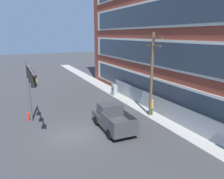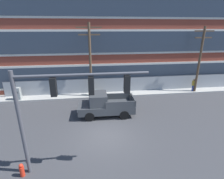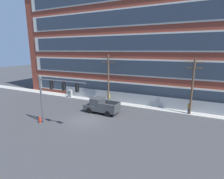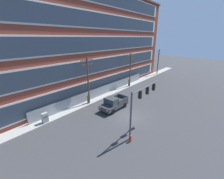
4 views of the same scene
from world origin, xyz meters
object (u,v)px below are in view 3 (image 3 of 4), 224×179
object	(u,v)px
pickup_truck_dark_grey	(101,106)
electrical_cabinet	(70,94)
pedestrian_by_fence	(189,108)
fire_hydrant	(40,120)
traffic_signal_mast	(54,91)
pedestrian_near_cabinet	(109,97)
utility_pole_midblock	(192,85)
utility_pole_near_corner	(108,77)

from	to	relation	value
pickup_truck_dark_grey	electrical_cabinet	distance (m)	10.04
pedestrian_by_fence	fire_hydrant	bearing A→B (deg)	-146.23
traffic_signal_mast	fire_hydrant	distance (m)	4.54
traffic_signal_mast	pedestrian_near_cabinet	size ratio (longest dim) A/B	3.83
pickup_truck_dark_grey	utility_pole_midblock	size ratio (longest dim) A/B	0.66
traffic_signal_mast	utility_pole_midblock	xyz separation A→B (m)	(13.98, 10.45, 0.03)
pickup_truck_dark_grey	utility_pole_near_corner	size ratio (longest dim) A/B	0.63
pickup_truck_dark_grey	electrical_cabinet	size ratio (longest dim) A/B	3.34
utility_pole_near_corner	electrical_cabinet	size ratio (longest dim) A/B	5.32
electrical_cabinet	fire_hydrant	size ratio (longest dim) A/B	1.93
electrical_cabinet	traffic_signal_mast	bearing A→B (deg)	-58.49
fire_hydrant	electrical_cabinet	bearing A→B (deg)	110.43
pickup_truck_dark_grey	pedestrian_near_cabinet	size ratio (longest dim) A/B	2.98
utility_pole_midblock	fire_hydrant	xyz separation A→B (m)	(-16.40, -10.72, -3.85)
traffic_signal_mast	pedestrian_by_fence	bearing A→B (deg)	37.47
traffic_signal_mast	fire_hydrant	world-z (taller)	traffic_signal_mast
utility_pole_midblock	pedestrian_near_cabinet	distance (m)	12.96
pickup_truck_dark_grey	traffic_signal_mast	bearing A→B (deg)	-112.95
traffic_signal_mast	utility_pole_midblock	bearing A→B (deg)	36.79
traffic_signal_mast	electrical_cabinet	bearing A→B (deg)	121.51
pedestrian_near_cabinet	pedestrian_by_fence	distance (m)	12.42
pickup_truck_dark_grey	pedestrian_by_fence	xyz separation A→B (m)	(11.28, 4.54, 0.00)
pickup_truck_dark_grey	fire_hydrant	distance (m)	8.10
traffic_signal_mast	utility_pole_near_corner	size ratio (longest dim) A/B	0.81
utility_pole_midblock	pedestrian_by_fence	bearing A→B (deg)	124.86
utility_pole_midblock	traffic_signal_mast	bearing A→B (deg)	-143.21
utility_pole_midblock	fire_hydrant	distance (m)	19.97
utility_pole_midblock	fire_hydrant	world-z (taller)	utility_pole_midblock
traffic_signal_mast	utility_pole_near_corner	world-z (taller)	utility_pole_near_corner
utility_pole_midblock	fire_hydrant	bearing A→B (deg)	-146.83
utility_pole_near_corner	fire_hydrant	size ratio (longest dim) A/B	10.28
utility_pole_midblock	pedestrian_near_cabinet	world-z (taller)	utility_pole_midblock
pickup_truck_dark_grey	pedestrian_near_cabinet	distance (m)	4.86
traffic_signal_mast	pickup_truck_dark_grey	size ratio (longest dim) A/B	1.29
utility_pole_midblock	electrical_cabinet	bearing A→B (deg)	179.86
pedestrian_by_fence	utility_pole_midblock	bearing A→B (deg)	-55.14
pedestrian_near_cabinet	traffic_signal_mast	bearing A→B (deg)	-97.59
pickup_truck_dark_grey	fire_hydrant	size ratio (longest dim) A/B	6.45
traffic_signal_mast	fire_hydrant	size ratio (longest dim) A/B	8.29
fire_hydrant	pedestrian_by_fence	bearing A→B (deg)	33.77
fire_hydrant	traffic_signal_mast	bearing A→B (deg)	6.32
utility_pole_near_corner	pedestrian_near_cabinet	bearing A→B (deg)	102.59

